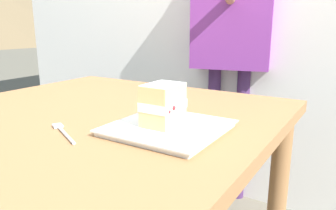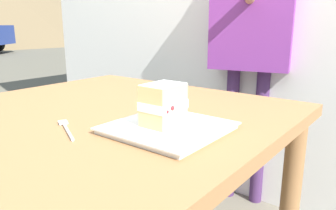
{
  "view_description": "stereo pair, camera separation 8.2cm",
  "coord_description": "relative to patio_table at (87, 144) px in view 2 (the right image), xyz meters",
  "views": [
    {
      "loc": [
        0.64,
        0.72,
        0.98
      ],
      "look_at": [
        -0.04,
        0.29,
        0.78
      ],
      "focal_mm": 34.57,
      "sensor_mm": 36.0,
      "label": 1
    },
    {
      "loc": [
        0.59,
        0.78,
        0.98
      ],
      "look_at": [
        -0.04,
        0.29,
        0.78
      ],
      "focal_mm": 34.57,
      "sensor_mm": 36.0,
      "label": 2
    }
  ],
  "objects": [
    {
      "name": "patio_table",
      "position": [
        0.0,
        0.0,
        0.0
      ],
      "size": [
        1.19,
        1.08,
        0.71
      ],
      "color": "olive",
      "rests_on": "ground"
    },
    {
      "name": "dessert_plate",
      "position": [
        -0.04,
        0.29,
        0.1
      ],
      "size": [
        0.28,
        0.28,
        0.02
      ],
      "color": "white",
      "rests_on": "patio_table"
    },
    {
      "name": "cake_slice",
      "position": [
        -0.03,
        0.28,
        0.16
      ],
      "size": [
        0.11,
        0.09,
        0.11
      ],
      "color": "#E0C17A",
      "rests_on": "dessert_plate"
    },
    {
      "name": "dessert_fork",
      "position": [
        0.12,
        0.08,
        0.1
      ],
      "size": [
        0.09,
        0.16,
        0.01
      ],
      "color": "silver",
      "rests_on": "patio_table"
    },
    {
      "name": "diner_person",
      "position": [
        -1.01,
        0.08,
        0.37
      ],
      "size": [
        0.56,
        0.43,
        1.48
      ],
      "color": "#452855",
      "rests_on": "ground"
    }
  ]
}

